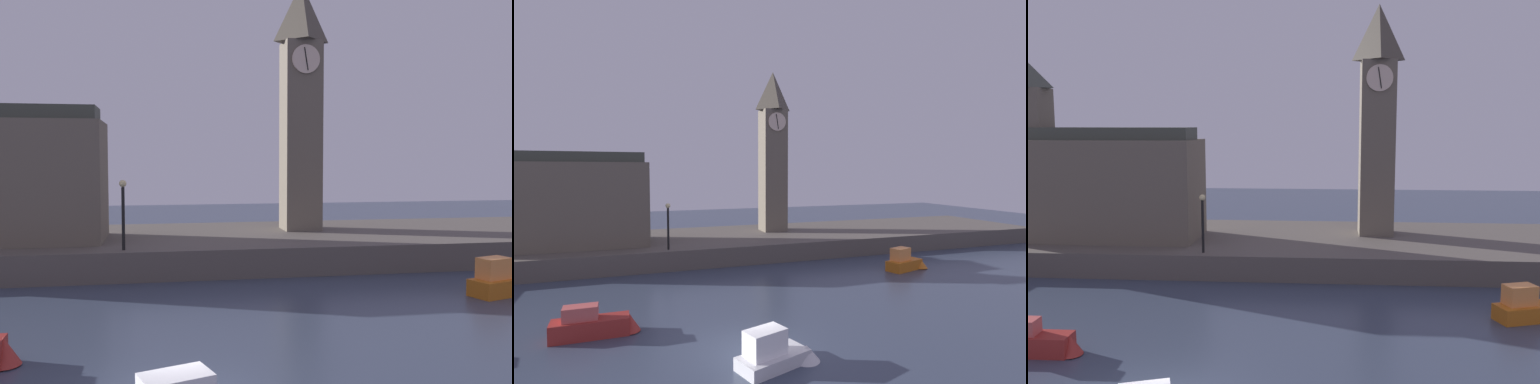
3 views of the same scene
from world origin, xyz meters
The scene contains 6 objects.
far_embankment centered at (0.00, 20.00, 0.75)m, with size 70.00×12.00×1.50m, color #5B544C.
clock_tower centered at (8.74, 21.32, 9.51)m, with size 2.51×2.54×15.45m.
parliament_hall centered at (-9.74, 18.81, 5.27)m, with size 12.26×5.23×11.56m.
streetlamp centered at (-1.91, 14.88, 3.70)m, with size 0.36×0.36×3.47m.
boat_dinghy_red centered at (-6.12, 3.51, 0.52)m, with size 3.78×1.15×1.43m.
boat_patrol_orange centered at (14.83, 8.84, 0.58)m, with size 3.70×2.03×1.68m.
Camera 3 is at (5.24, -16.61, 9.08)m, focal length 38.70 mm.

